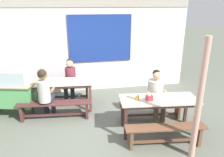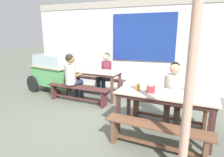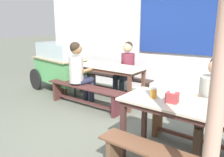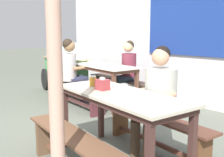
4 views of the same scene
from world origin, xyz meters
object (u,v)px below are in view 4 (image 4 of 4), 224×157
person_right_near_table (158,95)px  condiment_jar (93,81)px  dining_table_near (119,101)px  bench_far_front (75,91)px  soup_bowl (91,62)px  wooden_support_post (55,72)px  bench_near_front (74,150)px  food_cart (65,64)px  person_center_facing (126,68)px  person_left_back_turned (72,67)px  dining_table_far (98,68)px  bench_far_back (119,85)px  tissue_box (102,85)px  bench_near_back (155,127)px

person_right_near_table → condiment_jar: size_ratio=10.33×
dining_table_near → bench_far_front: 2.47m
soup_bowl → wooden_support_post: bearing=-41.6°
bench_near_front → food_cart: (-3.34, 2.02, 0.39)m
bench_far_front → person_center_facing: size_ratio=1.46×
person_right_near_table → person_left_back_turned: bearing=167.3°
dining_table_far → person_left_back_turned: person_left_back_turned is taller
bench_near_front → wooden_support_post: (0.37, -0.39, 0.82)m
person_left_back_turned → wooden_support_post: wooden_support_post is taller
food_cart → person_center_facing: person_center_facing is taller
bench_far_back → soup_bowl: soup_bowl is taller
bench_far_back → condiment_jar: (1.67, -2.00, 0.54)m
person_left_back_turned → dining_table_near: bearing=-23.2°
person_right_near_table → condiment_jar: (-0.60, -0.44, 0.13)m
tissue_box → wooden_support_post: wooden_support_post is taller
bench_far_back → person_left_back_turned: bearing=-106.7°
dining_table_near → person_left_back_turned: bearing=156.8°
person_left_back_turned → tissue_box: 2.45m
person_left_back_turned → person_center_facing: bearing=56.0°
food_cart → tissue_box: 3.51m
soup_bowl → dining_table_far: bearing=0.2°
bench_near_front → condiment_jar: condiment_jar is taller
bench_far_back → wooden_support_post: size_ratio=0.81×
bench_far_front → person_right_near_table: (2.37, -0.49, 0.41)m
tissue_box → person_left_back_turned: bearing=154.0°
dining_table_far → tissue_box: (1.96, -1.52, 0.14)m
bench_near_back → bench_near_front: (-0.11, -1.06, -0.00)m
person_center_facing → food_cart: bearing=-164.3°
person_left_back_turned → food_cart: bearing=155.3°
soup_bowl → wooden_support_post: 3.64m
dining_table_far → bench_far_back: dining_table_far is taller
person_left_back_turned → soup_bowl: person_left_back_turned is taller
person_right_near_table → person_center_facing: bearing=143.6°
person_center_facing → wooden_support_post: (2.15, -2.84, 0.42)m
dining_table_far → bench_near_front: (2.13, -2.02, -0.41)m
dining_table_far → person_center_facing: person_center_facing is taller
bench_far_front → condiment_jar: (1.77, -0.93, 0.54)m
condiment_jar → bench_near_front: bearing=-53.2°
condiment_jar → soup_bowl: size_ratio=0.75×
person_right_near_table → bench_far_front: bearing=168.3°
food_cart → soup_bowl: size_ratio=11.22×
food_cart → wooden_support_post: size_ratio=0.82×
bench_far_back → bench_near_front: 3.30m
bench_far_front → person_right_near_table: 2.45m
dining_table_far → bench_far_front: size_ratio=1.07×
dining_table_far → person_right_near_table: size_ratio=1.55×
bench_near_back → bench_near_front: 1.07m
person_left_back_turned → tissue_box: person_left_back_turned is taller
bench_far_front → person_right_near_table: person_right_near_table is taller
person_right_near_table → person_left_back_turned: 2.63m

